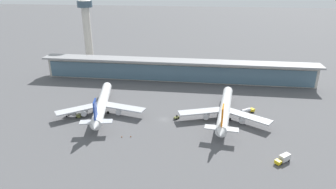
{
  "coord_description": "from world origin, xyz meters",
  "views": [
    {
      "loc": [
        20.7,
        -136.42,
        69.26
      ],
      "look_at": [
        0.0,
        15.99,
        7.5
      ],
      "focal_mm": 31.85,
      "sensor_mm": 36.0,
      "label": 1
    }
  ],
  "objects_px": {
    "airliner_left_stand": "(102,104)",
    "service_truck_by_tail_olive": "(177,117)",
    "safety_cone_bravo": "(131,136)",
    "service_truck_near_nose_yellow": "(247,110)",
    "control_tower": "(87,25)",
    "airliner_centre_stand": "(225,109)",
    "service_truck_mid_apron_yellow": "(283,158)",
    "safety_cone_alpha": "(122,137)",
    "safety_cone_charlie": "(100,127)",
    "service_truck_under_wing_olive": "(73,114)"
  },
  "relations": [
    {
      "from": "service_truck_by_tail_olive",
      "to": "service_truck_mid_apron_yellow",
      "type": "bearing_deg",
      "value": -35.0
    },
    {
      "from": "safety_cone_alpha",
      "to": "airliner_left_stand",
      "type": "bearing_deg",
      "value": 125.88
    },
    {
      "from": "service_truck_near_nose_yellow",
      "to": "service_truck_by_tail_olive",
      "type": "xyz_separation_m",
      "value": [
        -36.89,
        -11.74,
        -0.83
      ]
    },
    {
      "from": "airliner_left_stand",
      "to": "safety_cone_bravo",
      "type": "height_order",
      "value": "airliner_left_stand"
    },
    {
      "from": "safety_cone_bravo",
      "to": "service_truck_by_tail_olive",
      "type": "bearing_deg",
      "value": 48.21
    },
    {
      "from": "airliner_centre_stand",
      "to": "safety_cone_charlie",
      "type": "bearing_deg",
      "value": -163.01
    },
    {
      "from": "service_truck_near_nose_yellow",
      "to": "service_truck_by_tail_olive",
      "type": "height_order",
      "value": "service_truck_near_nose_yellow"
    },
    {
      "from": "airliner_left_stand",
      "to": "service_truck_under_wing_olive",
      "type": "bearing_deg",
      "value": -153.02
    },
    {
      "from": "service_truck_mid_apron_yellow",
      "to": "control_tower",
      "type": "relative_size",
      "value": 0.12
    },
    {
      "from": "control_tower",
      "to": "safety_cone_alpha",
      "type": "bearing_deg",
      "value": -62.71
    },
    {
      "from": "safety_cone_bravo",
      "to": "service_truck_under_wing_olive",
      "type": "bearing_deg",
      "value": 155.21
    },
    {
      "from": "control_tower",
      "to": "safety_cone_charlie",
      "type": "distance_m",
      "value": 126.84
    },
    {
      "from": "service_truck_under_wing_olive",
      "to": "service_truck_by_tail_olive",
      "type": "distance_m",
      "value": 54.59
    },
    {
      "from": "control_tower",
      "to": "safety_cone_bravo",
      "type": "distance_m",
      "value": 139.99
    },
    {
      "from": "airliner_left_stand",
      "to": "service_truck_near_nose_yellow",
      "type": "bearing_deg",
      "value": 7.02
    },
    {
      "from": "airliner_centre_stand",
      "to": "service_truck_under_wing_olive",
      "type": "distance_m",
      "value": 79.44
    },
    {
      "from": "service_truck_near_nose_yellow",
      "to": "safety_cone_charlie",
      "type": "xyz_separation_m",
      "value": [
        -72.89,
        -26.28,
        -1.39
      ]
    },
    {
      "from": "airliner_centre_stand",
      "to": "control_tower",
      "type": "distance_m",
      "value": 146.87
    },
    {
      "from": "airliner_left_stand",
      "to": "safety_cone_charlie",
      "type": "bearing_deg",
      "value": -74.95
    },
    {
      "from": "airliner_left_stand",
      "to": "service_truck_by_tail_olive",
      "type": "height_order",
      "value": "airliner_left_stand"
    },
    {
      "from": "airliner_centre_stand",
      "to": "safety_cone_alpha",
      "type": "bearing_deg",
      "value": -151.25
    },
    {
      "from": "airliner_centre_stand",
      "to": "safety_cone_charlie",
      "type": "xyz_separation_m",
      "value": [
        -60.51,
        -18.49,
        -4.82
      ]
    },
    {
      "from": "service_truck_near_nose_yellow",
      "to": "service_truck_by_tail_olive",
      "type": "bearing_deg",
      "value": -162.34
    },
    {
      "from": "service_truck_mid_apron_yellow",
      "to": "safety_cone_bravo",
      "type": "distance_m",
      "value": 66.17
    },
    {
      "from": "airliner_centre_stand",
      "to": "service_truck_mid_apron_yellow",
      "type": "xyz_separation_m",
      "value": [
        21.74,
        -36.35,
        -3.45
      ]
    },
    {
      "from": "airliner_centre_stand",
      "to": "service_truck_under_wing_olive",
      "type": "relative_size",
      "value": 6.97
    },
    {
      "from": "service_truck_by_tail_olive",
      "to": "safety_cone_bravo",
      "type": "relative_size",
      "value": 4.74
    },
    {
      "from": "service_truck_by_tail_olive",
      "to": "safety_cone_charlie",
      "type": "height_order",
      "value": "service_truck_by_tail_olive"
    },
    {
      "from": "service_truck_mid_apron_yellow",
      "to": "safety_cone_alpha",
      "type": "bearing_deg",
      "value": 171.52
    },
    {
      "from": "airliner_left_stand",
      "to": "airliner_centre_stand",
      "type": "bearing_deg",
      "value": 1.54
    },
    {
      "from": "safety_cone_bravo",
      "to": "service_truck_mid_apron_yellow",
      "type": "bearing_deg",
      "value": -9.74
    },
    {
      "from": "airliner_centre_stand",
      "to": "control_tower",
      "type": "bearing_deg",
      "value": 139.29
    },
    {
      "from": "safety_cone_bravo",
      "to": "safety_cone_charlie",
      "type": "relative_size",
      "value": 1.0
    },
    {
      "from": "airliner_centre_stand",
      "to": "service_truck_near_nose_yellow",
      "type": "bearing_deg",
      "value": 32.17
    },
    {
      "from": "service_truck_under_wing_olive",
      "to": "safety_cone_bravo",
      "type": "distance_m",
      "value": 39.03
    },
    {
      "from": "airliner_left_stand",
      "to": "safety_cone_alpha",
      "type": "relative_size",
      "value": 86.76
    },
    {
      "from": "control_tower",
      "to": "airliner_left_stand",
      "type": "bearing_deg",
      "value": -65.13
    },
    {
      "from": "service_truck_mid_apron_yellow",
      "to": "safety_cone_alpha",
      "type": "relative_size",
      "value": 10.01
    },
    {
      "from": "safety_cone_bravo",
      "to": "safety_cone_charlie",
      "type": "xyz_separation_m",
      "value": [
        -17.05,
        6.67,
        0.0
      ]
    },
    {
      "from": "airliner_left_stand",
      "to": "safety_cone_alpha",
      "type": "bearing_deg",
      "value": -54.12
    },
    {
      "from": "service_truck_near_nose_yellow",
      "to": "airliner_left_stand",
      "type": "bearing_deg",
      "value": -172.98
    },
    {
      "from": "service_truck_near_nose_yellow",
      "to": "control_tower",
      "type": "relative_size",
      "value": 0.14
    },
    {
      "from": "service_truck_under_wing_olive",
      "to": "safety_cone_charlie",
      "type": "height_order",
      "value": "service_truck_under_wing_olive"
    },
    {
      "from": "service_truck_under_wing_olive",
      "to": "service_truck_near_nose_yellow",
      "type": "bearing_deg",
      "value": 10.31
    },
    {
      "from": "service_truck_by_tail_olive",
      "to": "safety_cone_bravo",
      "type": "height_order",
      "value": "service_truck_by_tail_olive"
    },
    {
      "from": "service_truck_near_nose_yellow",
      "to": "service_truck_by_tail_olive",
      "type": "distance_m",
      "value": 38.73
    },
    {
      "from": "service_truck_near_nose_yellow",
      "to": "service_truck_under_wing_olive",
      "type": "xyz_separation_m",
      "value": [
        -91.26,
        -16.59,
        0.0
      ]
    },
    {
      "from": "service_truck_near_nose_yellow",
      "to": "control_tower",
      "type": "height_order",
      "value": "control_tower"
    },
    {
      "from": "airliner_centre_stand",
      "to": "safety_cone_alpha",
      "type": "distance_m",
      "value": 54.34
    },
    {
      "from": "safety_cone_alpha",
      "to": "safety_cone_bravo",
      "type": "xyz_separation_m",
      "value": [
        3.98,
        0.87,
        0.0
      ]
    }
  ]
}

